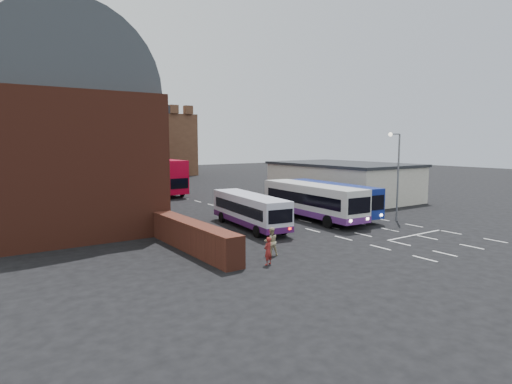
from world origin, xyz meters
TOP-DOWN VIEW (x-y plane):
  - ground at (0.00, 0.00)m, footprint 180.00×180.00m
  - railway_station at (-15.50, 21.00)m, footprint 12.00×28.00m
  - forecourt_wall at (-10.20, 2.00)m, footprint 1.20×10.00m
  - cream_building at (15.00, 14.00)m, footprint 10.40×16.40m
  - brick_terrace at (-6.00, 46.00)m, footprint 22.00×10.00m
  - castle_keep at (6.00, 66.00)m, footprint 22.00×22.00m
  - bus_white_outbound at (-3.39, 5.96)m, footprint 3.35×9.71m
  - bus_white_inbound at (3.04, 5.86)m, footprint 3.33×11.35m
  - bus_blue at (5.51, 6.28)m, footprint 3.41×11.02m
  - bus_red_double at (-0.90, 30.17)m, footprint 2.88×11.21m
  - street_lamp at (8.34, 1.34)m, footprint 1.52×0.33m
  - pedestrian_red at (-8.17, -3.05)m, footprint 0.65×0.52m
  - pedestrian_beige at (-6.88, -1.61)m, footprint 0.96×0.83m

SIDE VIEW (x-z plane):
  - ground at x=0.00m, z-range 0.00..0.00m
  - pedestrian_red at x=-8.17m, z-range 0.00..1.55m
  - pedestrian_beige at x=-6.88m, z-range 0.00..1.70m
  - forecourt_wall at x=-10.20m, z-range 0.00..1.80m
  - bus_white_outbound at x=-3.39m, z-range 0.23..2.83m
  - bus_blue at x=5.51m, z-range 0.27..3.23m
  - bus_white_inbound at x=3.04m, z-range 0.28..3.34m
  - cream_building at x=15.00m, z-range 0.03..4.28m
  - bus_red_double at x=-0.90m, z-range 0.14..4.62m
  - street_lamp at x=8.34m, z-range 0.77..8.22m
  - brick_terrace at x=-6.00m, z-range 0.00..11.00m
  - castle_keep at x=6.00m, z-range 0.00..12.00m
  - railway_station at x=-15.50m, z-range -0.36..15.64m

